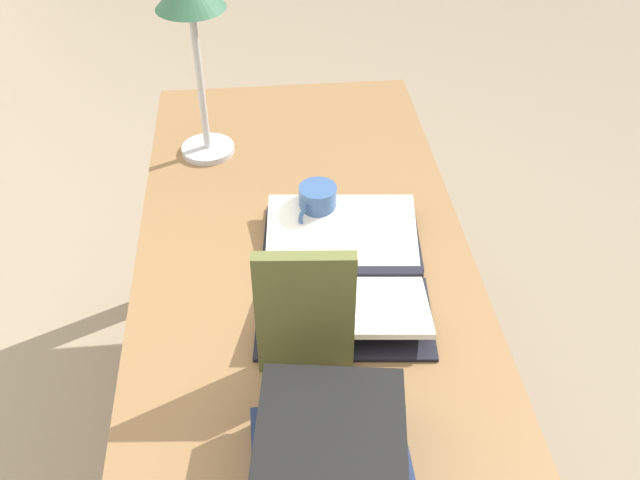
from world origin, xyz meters
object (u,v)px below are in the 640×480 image
book_stack_tall (330,447)px  book_standing_upright (305,315)px  open_book (343,271)px  reading_lamp (192,16)px  coffee_mug (317,205)px

book_stack_tall → book_standing_upright: book_standing_upright is taller
open_book → book_standing_upright: book_standing_upright is taller
book_stack_tall → book_standing_upright: size_ratio=0.94×
book_stack_tall → reading_lamp: bearing=12.6°
coffee_mug → book_stack_tall: bearing=176.3°
open_book → book_standing_upright: (-0.23, 0.10, 0.12)m
book_standing_upright → book_stack_tall: bearing=-170.0°
book_stack_tall → open_book: bearing=-9.7°
reading_lamp → coffee_mug: bearing=-140.9°
book_stack_tall → coffee_mug: 0.65m
book_standing_upright → open_book: bearing=-17.6°
book_standing_upright → reading_lamp: size_ratio=0.58×
open_book → book_stack_tall: size_ratio=1.93×
book_standing_upright → reading_lamp: bearing=19.6°
reading_lamp → coffee_mug: 0.52m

